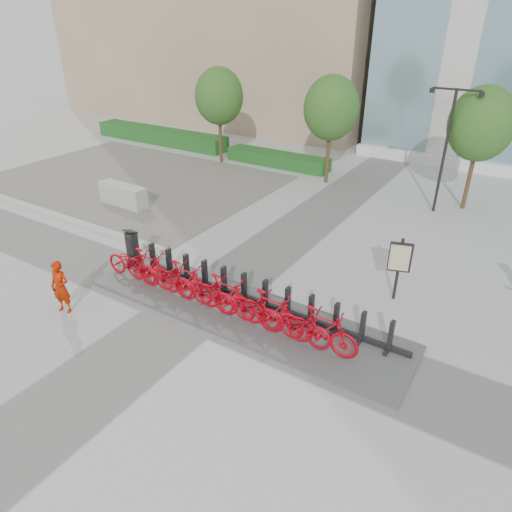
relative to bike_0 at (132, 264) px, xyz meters
The scene contains 25 objects.
ground 2.67m from the bike_0, ahead, with size 120.00×120.00×0.00m, color #B2B2B2.
gravel_patch 10.24m from the bike_0, 136.39° to the left, with size 14.00×14.00×0.00m, color #4C473F.
curb 7.67m from the bike_0, 165.24° to the left, with size 14.00×0.25×0.15m, color #A9AAA3.
hedge_a 17.71m from the bike_0, 130.07° to the left, with size 10.00×1.40×0.90m, color #224921.
hedge_b 13.47m from the bike_0, 100.27° to the left, with size 6.00×1.20×0.70m, color #224921.
tree_0 13.54m from the bike_0, 114.14° to the left, with size 2.60×2.60×5.10m.
tree_1 12.46m from the bike_0, 84.78° to the left, with size 2.60×2.60×5.10m.
tree_2 14.56m from the bike_0, 57.76° to the left, with size 2.60×2.60×5.10m.
streetlamp 13.12m from the bike_0, 59.15° to the left, with size 2.00×0.20×5.00m.
dock_pad 3.96m from the bike_0, ahead, with size 9.60×2.40×0.08m, color #4E4E4E.
dock_rail_posts 4.05m from the bike_0, 11.77° to the left, with size 8.02×0.50×0.85m, color black, non-canonical shape.
bike_0 is the anchor object (origin of this frame).
bike_1 0.72m from the bike_0, ahead, with size 0.55×1.94×1.16m, color #A6020F.
bike_2 1.44m from the bike_0, ahead, with size 0.70×1.99×1.05m, color #A6020F.
bike_3 2.16m from the bike_0, ahead, with size 0.55×1.94×1.16m, color #A6020F.
bike_4 2.88m from the bike_0, ahead, with size 0.70×1.99×1.05m, color #A6020F.
bike_5 3.60m from the bike_0, ahead, with size 0.55×1.94×1.16m, color #A6020F.
bike_6 4.32m from the bike_0, ahead, with size 0.70×1.99×1.05m, color #A6020F.
bike_7 5.04m from the bike_0, ahead, with size 0.55×1.94×1.16m, color #A6020F.
bike_8 5.76m from the bike_0, ahead, with size 0.70×1.99×1.05m, color #A6020F.
bike_9 6.48m from the bike_0, ahead, with size 0.55×1.94×1.16m, color #A6020F.
kiosk 0.96m from the bike_0, 133.86° to the left, with size 0.39×0.33×1.27m.
worker_red 2.29m from the bike_0, 100.45° to the right, with size 0.57×0.38×1.57m, color #A11A00.
jersey_barrier 6.76m from the bike_0, 139.24° to the left, with size 2.41×0.66×0.93m, color #A8A8A8.
map_sign 8.05m from the bike_0, 24.89° to the left, with size 0.64×0.29×1.97m.
Camera 1 is at (7.32, -8.46, 7.46)m, focal length 32.00 mm.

